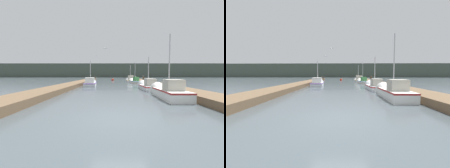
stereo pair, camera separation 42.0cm
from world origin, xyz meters
TOP-DOWN VIEW (x-y plane):
  - ground_plane at (0.00, 0.00)m, footprint 200.00×200.00m
  - dock_left at (-5.86, 16.00)m, footprint 2.32×40.00m
  - dock_right at (5.86, 16.00)m, footprint 2.32×40.00m
  - distant_shore_ridge at (0.00, 73.76)m, footprint 120.00×16.00m
  - fishing_boat_0 at (3.79, 5.25)m, footprint 1.51×5.15m
  - fishing_boat_1 at (3.70, 11.11)m, footprint 1.51×4.97m
  - fishing_boat_2 at (-3.50, 16.29)m, footprint 1.81×4.94m
  - fishing_boat_3 at (3.83, 21.76)m, footprint 1.75×5.01m
  - fishing_boat_4 at (3.52, 25.90)m, footprint 1.55×4.54m
  - mooring_piling_0 at (-4.64, 31.35)m, footprint 0.28×0.28m
  - mooring_piling_1 at (4.59, 17.50)m, footprint 0.32×0.32m
  - channel_buoy at (-0.16, 32.97)m, footprint 0.62×0.62m
  - seagull_lead at (-2.69, 19.23)m, footprint 0.55×0.34m
  - seagull_1 at (-1.14, 12.34)m, footprint 0.48×0.47m

SIDE VIEW (x-z plane):
  - ground_plane at x=0.00m, z-range 0.00..0.00m
  - channel_buoy at x=-0.16m, z-range -0.39..0.74m
  - dock_left at x=-5.86m, z-range 0.00..0.46m
  - dock_right at x=5.86m, z-range 0.00..0.46m
  - fishing_boat_3 at x=3.83m, z-range -1.79..2.51m
  - fishing_boat_1 at x=3.70m, z-range -1.66..2.41m
  - fishing_boat_2 at x=-3.50m, z-range -1.68..2.48m
  - fishing_boat_4 at x=3.52m, z-range -1.56..2.40m
  - fishing_boat_0 at x=3.79m, z-range -2.03..2.92m
  - mooring_piling_0 at x=-4.64m, z-range 0.01..1.16m
  - mooring_piling_1 at x=4.59m, z-range 0.01..1.43m
  - distant_shore_ridge at x=0.00m, z-range 0.00..6.66m
  - seagull_lead at x=-2.69m, z-range 4.62..4.74m
  - seagull_1 at x=-1.14m, z-range 4.72..4.85m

